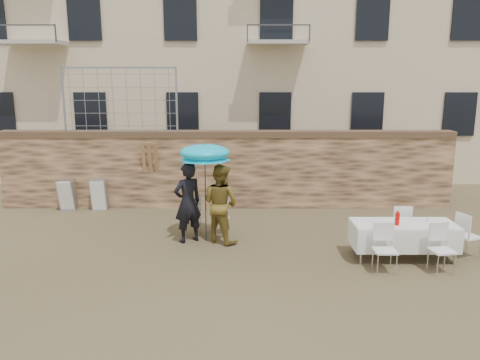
{
  "coord_description": "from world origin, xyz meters",
  "views": [
    {
      "loc": [
        0.42,
        -8.37,
        3.68
      ],
      "look_at": [
        0.4,
        2.2,
        1.4
      ],
      "focal_mm": 35.0,
      "sensor_mm": 36.0,
      "label": 1
    }
  ],
  "objects_px": {
    "table_chair_front_left": "(385,249)",
    "chair_stack_right": "(101,193)",
    "couple_chair_left": "(191,215)",
    "table_chair_back": "(400,225)",
    "umbrella": "(205,155)",
    "banquet_table": "(404,225)",
    "couple_chair_right": "(220,215)",
    "table_chair_side": "(468,235)",
    "table_chair_front_right": "(442,249)",
    "man_suit": "(188,203)",
    "soda_bottle": "(397,219)",
    "woman_dress": "(221,203)",
    "chair_stack_left": "(69,193)"
  },
  "relations": [
    {
      "from": "table_chair_front_left",
      "to": "chair_stack_right",
      "type": "xyz_separation_m",
      "value": [
        -6.83,
        4.57,
        -0.02
      ]
    },
    {
      "from": "table_chair_front_left",
      "to": "woman_dress",
      "type": "bearing_deg",
      "value": 150.74
    },
    {
      "from": "woman_dress",
      "to": "couple_chair_right",
      "type": "xyz_separation_m",
      "value": [
        -0.05,
        0.55,
        -0.43
      ]
    },
    {
      "from": "table_chair_front_left",
      "to": "couple_chair_right",
      "type": "bearing_deg",
      "value": 144.24
    },
    {
      "from": "umbrella",
      "to": "couple_chair_left",
      "type": "xyz_separation_m",
      "value": [
        -0.4,
        0.45,
        -1.53
      ]
    },
    {
      "from": "man_suit",
      "to": "umbrella",
      "type": "height_order",
      "value": "umbrella"
    },
    {
      "from": "woman_dress",
      "to": "table_chair_front_left",
      "type": "distance_m",
      "value": 3.73
    },
    {
      "from": "soda_bottle",
      "to": "table_chair_back",
      "type": "relative_size",
      "value": 0.27
    },
    {
      "from": "couple_chair_left",
      "to": "table_chair_back",
      "type": "bearing_deg",
      "value": 144.06
    },
    {
      "from": "man_suit",
      "to": "table_chair_front_left",
      "type": "distance_m",
      "value": 4.4
    },
    {
      "from": "soda_bottle",
      "to": "table_chair_back",
      "type": "distance_m",
      "value": 1.11
    },
    {
      "from": "umbrella",
      "to": "table_chair_back",
      "type": "relative_size",
      "value": 2.21
    },
    {
      "from": "soda_bottle",
      "to": "table_chair_front_right",
      "type": "distance_m",
      "value": 1.02
    },
    {
      "from": "table_chair_front_right",
      "to": "man_suit",
      "type": "bearing_deg",
      "value": 151.4
    },
    {
      "from": "woman_dress",
      "to": "table_chair_front_left",
      "type": "xyz_separation_m",
      "value": [
        3.24,
        -1.79,
        -0.43
      ]
    },
    {
      "from": "table_chair_front_left",
      "to": "chair_stack_left",
      "type": "relative_size",
      "value": 1.04
    },
    {
      "from": "table_chair_back",
      "to": "chair_stack_right",
      "type": "bearing_deg",
      "value": -16.96
    },
    {
      "from": "couple_chair_left",
      "to": "table_chair_front_right",
      "type": "bearing_deg",
      "value": 128.74
    },
    {
      "from": "umbrella",
      "to": "soda_bottle",
      "type": "xyz_separation_m",
      "value": [
        3.99,
        -1.29,
        -1.1
      ]
    },
    {
      "from": "umbrella",
      "to": "table_chair_front_right",
      "type": "xyz_separation_m",
      "value": [
        4.69,
        -1.89,
        -1.53
      ]
    },
    {
      "from": "table_chair_front_right",
      "to": "chair_stack_left",
      "type": "distance_m",
      "value": 9.95
    },
    {
      "from": "couple_chair_right",
      "to": "soda_bottle",
      "type": "distance_m",
      "value": 4.1
    },
    {
      "from": "couple_chair_left",
      "to": "woman_dress",
      "type": "bearing_deg",
      "value": 117.16
    },
    {
      "from": "couple_chair_left",
      "to": "soda_bottle",
      "type": "relative_size",
      "value": 3.69
    },
    {
      "from": "table_chair_side",
      "to": "chair_stack_right",
      "type": "relative_size",
      "value": 1.04
    },
    {
      "from": "table_chair_front_left",
      "to": "chair_stack_left",
      "type": "xyz_separation_m",
      "value": [
        -7.73,
        4.57,
        -0.02
      ]
    },
    {
      "from": "table_chair_front_right",
      "to": "couple_chair_right",
      "type": "bearing_deg",
      "value": 142.72
    },
    {
      "from": "couple_chair_right",
      "to": "table_chair_side",
      "type": "xyz_separation_m",
      "value": [
        5.29,
        -1.49,
        0.0
      ]
    },
    {
      "from": "table_chair_front_left",
      "to": "chair_stack_left",
      "type": "distance_m",
      "value": 8.98
    },
    {
      "from": "banquet_table",
      "to": "table_chair_side",
      "type": "xyz_separation_m",
      "value": [
        1.4,
        0.1,
        -0.25
      ]
    },
    {
      "from": "table_chair_side",
      "to": "soda_bottle",
      "type": "bearing_deg",
      "value": 77.51
    },
    {
      "from": "man_suit",
      "to": "couple_chair_right",
      "type": "height_order",
      "value": "man_suit"
    },
    {
      "from": "man_suit",
      "to": "chair_stack_right",
      "type": "height_order",
      "value": "man_suit"
    },
    {
      "from": "woman_dress",
      "to": "soda_bottle",
      "type": "distance_m",
      "value": 3.83
    },
    {
      "from": "umbrella",
      "to": "table_chair_front_right",
      "type": "bearing_deg",
      "value": -21.93
    },
    {
      "from": "table_chair_front_right",
      "to": "chair_stack_left",
      "type": "height_order",
      "value": "table_chair_front_right"
    },
    {
      "from": "couple_chair_left",
      "to": "table_chair_side",
      "type": "distance_m",
      "value": 6.18
    },
    {
      "from": "umbrella",
      "to": "table_chair_front_left",
      "type": "height_order",
      "value": "umbrella"
    },
    {
      "from": "couple_chair_right",
      "to": "table_chair_front_left",
      "type": "relative_size",
      "value": 1.0
    },
    {
      "from": "table_chair_side",
      "to": "chair_stack_left",
      "type": "relative_size",
      "value": 1.04
    },
    {
      "from": "umbrella",
      "to": "banquet_table",
      "type": "bearing_deg",
      "value": -15.2
    },
    {
      "from": "soda_bottle",
      "to": "chair_stack_left",
      "type": "distance_m",
      "value": 9.06
    },
    {
      "from": "banquet_table",
      "to": "table_chair_back",
      "type": "xyz_separation_m",
      "value": [
        0.2,
        0.8,
        -0.25
      ]
    },
    {
      "from": "couple_chair_right",
      "to": "soda_bottle",
      "type": "relative_size",
      "value": 3.69
    },
    {
      "from": "umbrella",
      "to": "table_chair_back",
      "type": "bearing_deg",
      "value": -4.41
    },
    {
      "from": "table_chair_front_left",
      "to": "chair_stack_right",
      "type": "relative_size",
      "value": 1.04
    },
    {
      "from": "woman_dress",
      "to": "table_chair_front_right",
      "type": "distance_m",
      "value": 4.72
    },
    {
      "from": "woman_dress",
      "to": "couple_chair_left",
      "type": "relative_size",
      "value": 1.9
    },
    {
      "from": "soda_bottle",
      "to": "man_suit",
      "type": "bearing_deg",
      "value": 164.85
    },
    {
      "from": "soda_bottle",
      "to": "chair_stack_right",
      "type": "distance_m",
      "value": 8.27
    }
  ]
}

